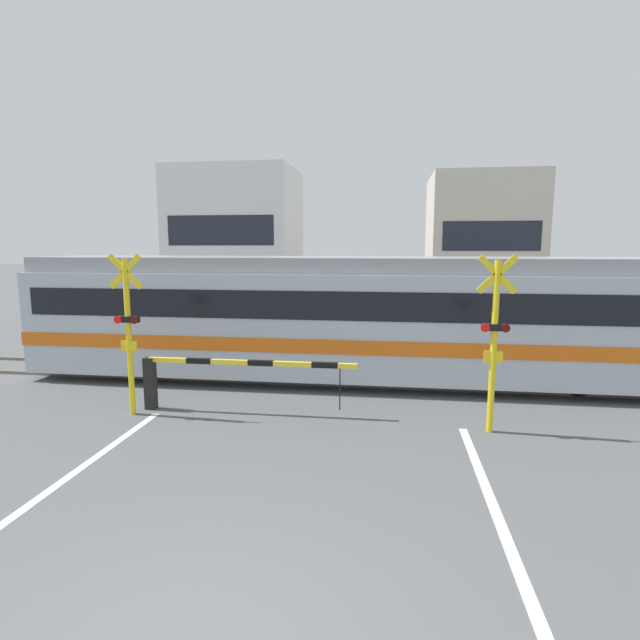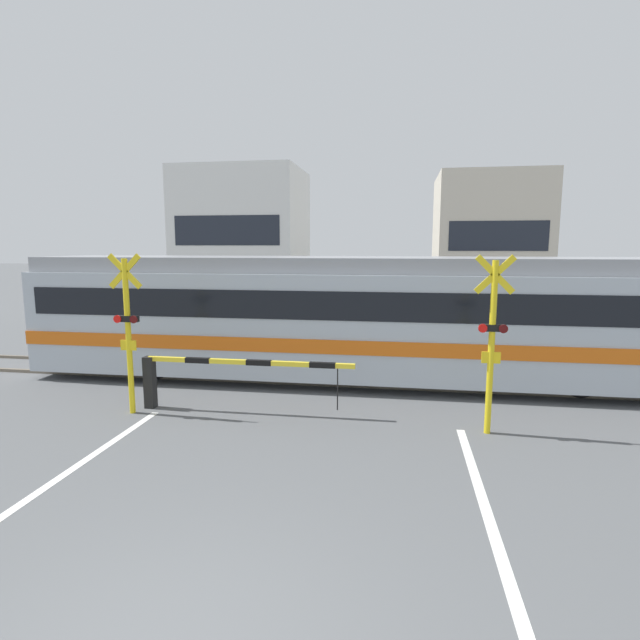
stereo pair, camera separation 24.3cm
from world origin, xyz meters
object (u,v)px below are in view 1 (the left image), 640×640
Objects in this scene: crossing_signal_left at (128,327)px; commuter_train at (357,315)px; crossing_signal_right at (494,336)px; crossing_barrier_far at (403,327)px; crossing_barrier_near at (206,372)px.

commuter_train is at bearing 37.56° from crossing_signal_left.
crossing_barrier_far is at bearing 102.01° from crossing_signal_right.
crossing_signal_left is 1.00× the size of crossing_signal_right.
crossing_barrier_far is (4.03, 6.15, 0.00)m from crossing_barrier_near.
commuter_train is 4.10m from crossing_barrier_near.
crossing_barrier_far is 1.37× the size of crossing_signal_left.
crossing_barrier_near is 1.37× the size of crossing_signal_left.
crossing_signal_left is (-1.39, -0.37, 0.94)m from crossing_barrier_near.
crossing_barrier_near is at bearing -123.20° from crossing_barrier_far.
commuter_train is 5.08× the size of crossing_signal_left.
crossing_signal_left is (-4.20, -3.23, 0.11)m from commuter_train.
crossing_barrier_near is at bearing 14.91° from crossing_signal_left.
crossing_signal_left and crossing_signal_right have the same top height.
crossing_signal_right is at bearing -51.23° from commuter_train.
crossing_signal_right is (2.60, -3.23, 0.11)m from commuter_train.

